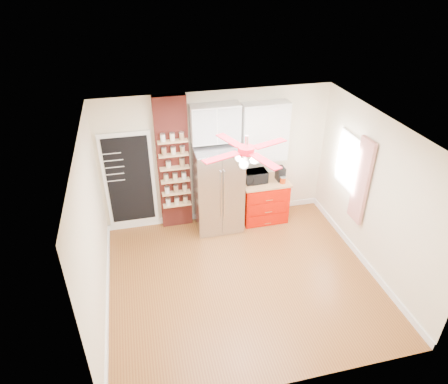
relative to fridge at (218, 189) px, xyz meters
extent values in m
plane|color=brown|center=(0.05, -1.63, -0.88)|extent=(4.50, 4.50, 0.00)
plane|color=white|center=(0.05, -1.63, 1.83)|extent=(4.50, 4.50, 0.00)
cube|color=beige|center=(0.05, 0.37, 0.48)|extent=(4.50, 0.02, 2.70)
cube|color=beige|center=(0.05, -3.63, 0.48)|extent=(4.50, 0.02, 2.70)
cube|color=beige|center=(-2.20, -1.63, 0.48)|extent=(0.02, 4.00, 2.70)
cube|color=beige|center=(2.30, -1.63, 0.48)|extent=(0.02, 4.00, 2.70)
cube|color=white|center=(-1.65, 0.34, 0.23)|extent=(0.95, 0.04, 1.95)
cube|color=black|center=(-1.65, 0.32, 0.23)|extent=(0.82, 0.02, 1.78)
cube|color=maroon|center=(-0.80, 0.29, 0.48)|extent=(0.60, 0.16, 2.70)
cube|color=#A6A6AB|center=(0.00, 0.00, 0.00)|extent=(0.90, 0.70, 1.75)
cube|color=white|center=(0.00, 0.20, 1.27)|extent=(0.90, 0.35, 0.70)
cube|color=#BF0D00|center=(0.97, 0.05, -0.45)|extent=(0.90, 0.60, 0.86)
cube|color=tan|center=(0.97, 0.05, 0.01)|extent=(0.94, 0.64, 0.04)
cube|color=white|center=(0.97, 0.22, 1.00)|extent=(0.90, 0.30, 1.15)
cube|color=white|center=(2.28, -0.73, 0.68)|extent=(0.04, 0.75, 1.05)
cube|color=red|center=(2.23, -1.28, 0.57)|extent=(0.06, 0.40, 1.55)
cylinder|color=silver|center=(0.05, -1.63, 1.68)|extent=(0.05, 0.05, 0.20)
cylinder|color=#AF0A18|center=(0.05, -1.63, 1.56)|extent=(0.24, 0.24, 0.10)
sphere|color=white|center=(0.05, -1.63, 1.40)|extent=(0.13, 0.13, 0.13)
imported|color=black|center=(0.77, 0.05, 0.15)|extent=(0.45, 0.32, 0.24)
cube|color=black|center=(1.28, 0.02, 0.17)|extent=(0.15, 0.22, 0.28)
cylinder|color=#A43009|center=(1.29, -0.12, 0.09)|extent=(0.14, 0.14, 0.12)
cylinder|color=#AA092A|center=(1.34, 0.13, 0.09)|extent=(0.12, 0.12, 0.13)
cylinder|color=#C2BD94|center=(-0.91, 0.16, 0.56)|extent=(0.10, 0.10, 0.12)
cylinder|color=#916F49|center=(-0.65, 0.17, 0.57)|extent=(0.13, 0.13, 0.14)
camera|label=1|loc=(-1.44, -6.52, 3.92)|focal=32.00mm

